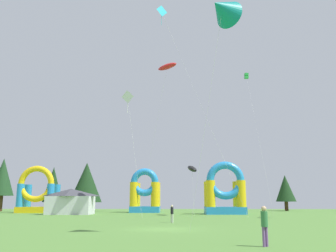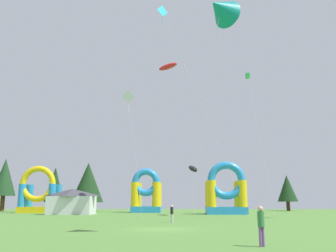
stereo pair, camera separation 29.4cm
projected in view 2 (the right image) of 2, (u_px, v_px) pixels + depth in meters
The scene contains 17 objects.
ground_plane at pixel (163, 229), 25.71m from camera, with size 120.00×120.00×0.00m, color #548438.
kite_green_box at pixel (248, 76), 62.70m from camera, with size 1.21×10.13×23.30m.
kite_white_diamond at pixel (129, 98), 47.74m from camera, with size 3.13×4.50×15.68m.
kite_cyan_diamond at pixel (162, 14), 51.35m from camera, with size 11.23×2.41×28.41m.
kite_teal_delta at pixel (220, 9), 23.14m from camera, with size 3.50×3.16×14.84m.
kite_black_parafoil at pixel (193, 169), 49.78m from camera, with size 1.72×3.59×7.01m.
kite_red_parafoil at pixel (168, 67), 50.12m from camera, with size 5.68×6.44×20.48m.
person_near_camera at pixel (172, 212), 33.21m from camera, with size 0.36×0.36×1.57m.
person_left_edge at pixel (261, 222), 16.15m from camera, with size 0.41×0.41×1.74m.
inflatable_blue_arch at pixel (146, 196), 60.90m from camera, with size 4.80×4.92×7.14m.
inflatable_yellow_castle at pixel (226, 194), 53.44m from camera, with size 5.72×4.83×7.50m.
inflatable_orange_dome at pixel (39, 195), 59.34m from camera, with size 5.99×4.14×7.44m.
festival_tent at pixel (72, 201), 52.99m from camera, with size 6.21×4.21×3.61m.
tree_row_1 at pixel (5, 177), 67.47m from camera, with size 4.23×4.23×9.54m.
tree_row_2 at pixel (55, 185), 71.37m from camera, with size 3.79×3.79×8.33m.
tree_row_3 at pixel (88, 182), 67.54m from camera, with size 5.81×5.81×8.80m.
tree_row_4 at pixel (287, 188), 70.36m from camera, with size 3.78×3.78×6.74m.
Camera 2 is at (1.25, -26.60, 1.99)m, focal length 39.35 mm.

